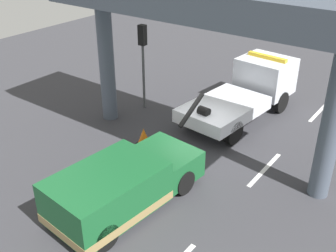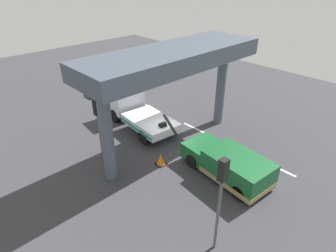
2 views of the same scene
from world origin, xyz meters
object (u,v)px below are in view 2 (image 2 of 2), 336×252
traffic_cone_orange (161,159)px  traffic_light_far (98,117)px  towed_van_green (229,165)px  traffic_light_near (221,187)px  tow_truck_white (135,109)px

traffic_cone_orange → traffic_light_far: bearing=38.9°
towed_van_green → traffic_light_far: bearing=34.1°
towed_van_green → traffic_cone_orange: size_ratio=7.49×
traffic_light_near → traffic_light_far: bearing=0.0°
towed_van_green → traffic_light_far: traffic_light_far is taller
tow_truck_white → traffic_cone_orange: 5.46m
tow_truck_white → traffic_light_near: bearing=158.4°
towed_van_green → traffic_light_far: size_ratio=1.36×
tow_truck_white → traffic_light_far: (-2.24, 4.25, 1.68)m
tow_truck_white → traffic_light_near: traffic_light_near is taller
tow_truck_white → towed_van_green: (-8.41, 0.08, -0.42)m
tow_truck_white → towed_van_green: bearing=179.5°
traffic_light_near → traffic_cone_orange: (5.74, -2.23, -2.91)m
towed_van_green → traffic_light_near: bearing=119.2°
traffic_light_far → traffic_cone_orange: (-2.76, -2.23, -2.54)m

